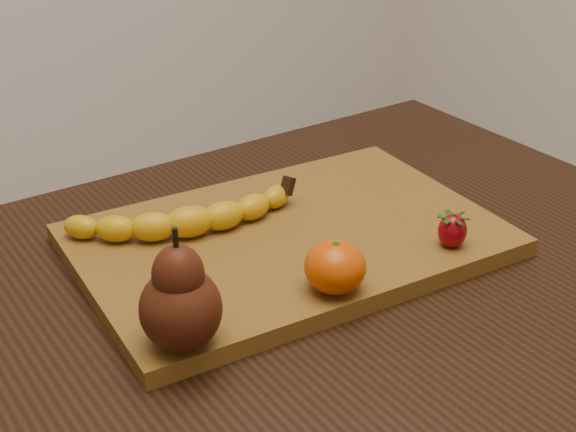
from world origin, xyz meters
TOP-DOWN VIEW (x-y plane):
  - table at (0.00, 0.00)m, footprint 1.00×0.70m
  - cutting_board at (0.05, 0.06)m, footprint 0.47×0.33m
  - banana at (-0.04, 0.12)m, footprint 0.23×0.11m
  - pear at (-0.14, -0.05)m, footprint 0.08×0.08m
  - mandarin at (0.03, -0.06)m, footprint 0.07×0.07m
  - strawberry at (0.18, -0.06)m, footprint 0.04×0.04m

SIDE VIEW (x-z plane):
  - table at x=0.00m, z-range 0.28..1.04m
  - cutting_board at x=0.05m, z-range 0.76..0.78m
  - banana at x=-0.04m, z-range 0.78..0.81m
  - strawberry at x=0.18m, z-range 0.78..0.82m
  - mandarin at x=0.03m, z-range 0.78..0.83m
  - pear at x=-0.14m, z-range 0.78..0.89m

